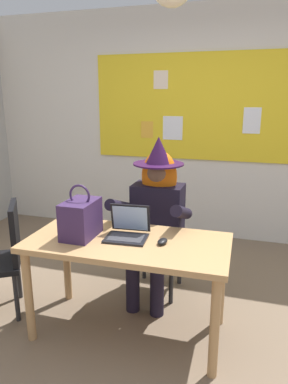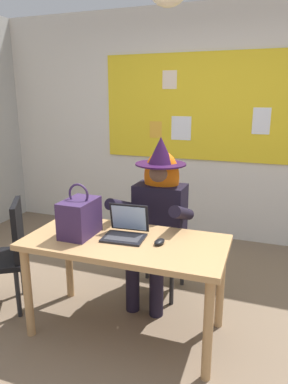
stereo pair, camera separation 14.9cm
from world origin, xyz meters
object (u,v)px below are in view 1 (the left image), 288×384
desk_main (128,253)px  laptop (128,230)px  person_costumed (156,209)px  handbag (81,218)px  chair_at_desk (160,234)px  computer_mouse (162,241)px  chair_spare_by_window (2,254)px

desk_main → laptop: size_ratio=4.59×
person_costumed → handbag: size_ratio=3.60×
chair_at_desk → handbag: (-0.38, -0.73, 0.35)m
laptop → computer_mouse: (0.26, -0.05, -0.03)m
desk_main → handbag: 0.40m
chair_at_desk → computer_mouse: size_ratio=8.59×
computer_mouse → handbag: 0.59m
chair_at_desk → handbag: handbag is taller
person_costumed → chair_spare_by_window: bearing=-59.8°
person_costumed → laptop: (-0.06, -0.52, -0.00)m
computer_mouse → chair_at_desk: bearing=113.7°
desk_main → chair_at_desk: size_ratio=1.57×
desk_main → handbag: handbag is taller
laptop → chair_spare_by_window: size_ratio=0.34×
computer_mouse → desk_main: bearing=-170.3°
person_costumed → laptop: 0.52m
desk_main → person_costumed: bearing=85.4°
handbag → desk_main: bearing=5.7°
chair_at_desk → chair_spare_by_window: size_ratio=1.01×
desk_main → computer_mouse: (0.24, 0.01, 0.11)m
desk_main → laptop: bearing=108.7°
chair_spare_by_window → desk_main: bearing=149.1°
desk_main → person_costumed: person_costumed is taller
laptop → computer_mouse: size_ratio=2.93×
laptop → chair_spare_by_window: laptop is taller
computer_mouse → chair_spare_by_window: bearing=-170.1°
handbag → chair_spare_by_window: handbag is taller
desk_main → chair_at_desk: bearing=86.1°
laptop → handbag: size_ratio=0.81×
chair_at_desk → computer_mouse: bearing=16.5°
chair_at_desk → handbag: size_ratio=2.36×
desk_main → handbag: size_ratio=3.70×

